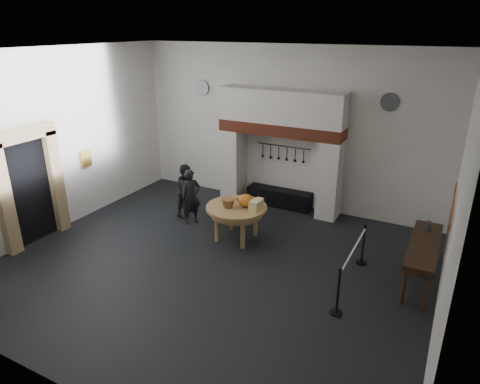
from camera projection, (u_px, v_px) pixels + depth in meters
The scene contains 39 objects.
floor at pixel (214, 264), 9.49m from camera, with size 9.00×8.00×0.02m, color black.
ceiling at pixel (209, 51), 7.85m from camera, with size 9.00×8.00×0.02m, color silver.
wall_back at pixel (286, 128), 11.97m from camera, with size 9.00×0.02×4.50m, color white.
wall_front at pixel (47, 256), 5.37m from camera, with size 9.00×0.02×4.50m, color white.
wall_left at pixel (57, 141), 10.62m from camera, with size 0.02×8.00×4.50m, color white.
wall_right at pixel (456, 209), 6.73m from camera, with size 0.02×8.00×4.50m, color white.
chimney_pier_left at pixel (234, 164), 12.75m from camera, with size 0.55×0.70×2.15m, color silver.
chimney_pier_right at pixel (330, 180), 11.47m from camera, with size 0.55×0.70×2.15m, color silver.
hearth_brick_band at pixel (281, 129), 11.66m from camera, with size 3.50×0.72×0.32m, color #9E442B.
chimney_hood at pixel (282, 106), 11.44m from camera, with size 3.50×0.70×0.90m, color silver.
iron_range at pixel (279, 198), 12.47m from camera, with size 1.90×0.45×0.50m, color black.
utensil_rail at pixel (284, 146), 12.09m from camera, with size 0.02×0.02×1.60m, color black.
door_recess at pixel (30, 192), 10.15m from camera, with size 0.04×1.10×2.50m, color black.
door_jamb_near at pixel (5, 201), 9.51m from camera, with size 0.22×0.30×2.60m, color tan.
door_jamb_far at pixel (56, 182), 10.67m from camera, with size 0.22×0.30×2.60m, color tan.
door_lintel at pixel (21, 135), 9.59m from camera, with size 0.22×1.70×0.30m, color tan.
wall_plaque at pixel (86, 158), 11.49m from camera, with size 0.05×0.34×0.44m, color gold.
work_table at pixel (237, 208), 10.31m from camera, with size 1.48×1.48×0.07m, color tan.
pumpkin at pixel (246, 200), 10.24m from camera, with size 0.36×0.36×0.31m, color #C9621C.
cheese_block_big at pixel (254, 206), 10.00m from camera, with size 0.22×0.22×0.24m, color #E5E089.
cheese_block_small at pixel (259, 202), 10.26m from camera, with size 0.18×0.18×0.20m, color #F0D48F.
wicker_basket at pixel (228, 203), 10.20m from camera, with size 0.32×0.32×0.22m, color olive.
bread_loaf at pixel (240, 198), 10.61m from camera, with size 0.31×0.18×0.13m, color #A27E39.
visitor_near at pixel (191, 197), 11.22m from camera, with size 0.54×0.35×1.48m, color black.
visitor_far at pixel (187, 190), 11.73m from camera, with size 0.71×0.55×1.45m, color black.
side_table at pixel (424, 244), 8.52m from camera, with size 0.55×2.20×0.06m, color #372514.
pewter_jug at pixel (428, 226), 8.97m from camera, with size 0.12×0.12×0.22m, color #48484D.
copper_pan_a at pixel (451, 221), 7.02m from camera, with size 0.34×0.34×0.03m, color #C6662D.
copper_pan_b at pixel (452, 209), 7.47m from camera, with size 0.32×0.32×0.03m, color #C6662D.
copper_pan_c at pixel (454, 199), 7.93m from camera, with size 0.30×0.30×0.03m, color #C6662D.
copper_pan_d at pixel (455, 189), 8.38m from camera, with size 0.28×0.28×0.03m, color #C6662D.
pewter_plate_left at pixel (446, 243), 7.37m from camera, with size 0.40×0.40×0.03m, color #4C4C51.
pewter_plate_mid at pixel (448, 229), 7.86m from camera, with size 0.40×0.40×0.03m, color #4C4C51.
pewter_plate_right at pixel (450, 217), 8.36m from camera, with size 0.40×0.40×0.03m, color #4C4C51.
pewter_plate_back_left at pixel (202, 88), 12.76m from camera, with size 0.44×0.44×0.03m, color #4C4C51.
pewter_plate_back_right at pixel (389, 102), 10.42m from camera, with size 0.44×0.44×0.03m, color #4C4C51.
barrier_post_near at pixel (338, 293), 7.71m from camera, with size 0.05×0.05×0.90m, color black.
barrier_post_far at pixel (363, 245), 9.36m from camera, with size 0.05×0.05×0.90m, color black.
barrier_rope at pixel (354, 249), 8.39m from camera, with size 0.04×0.04×2.00m, color white.
Camera 1 is at (4.34, -7.04, 4.96)m, focal length 32.00 mm.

